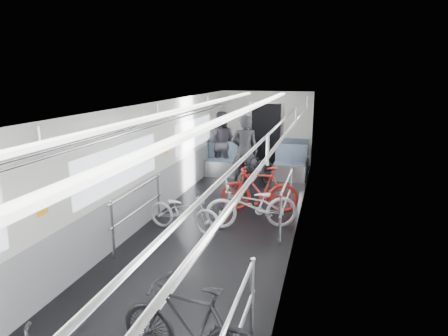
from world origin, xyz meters
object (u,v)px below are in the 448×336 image
object	(u,v)px
bike_left_far	(184,211)
bike_right_far	(260,189)
person_standing	(245,152)
person_seated	(221,143)
bike_right_mid	(252,205)
bike_right_near	(190,327)
bike_aisle	(257,171)

from	to	relation	value
bike_left_far	bike_right_far	world-z (taller)	bike_right_far
bike_right_far	person_standing	bearing A→B (deg)	-163.70
bike_right_far	person_standing	xyz separation A→B (m)	(-0.72, 1.82, 0.46)
bike_right_far	person_standing	world-z (taller)	person_standing
person_seated	bike_right_mid	bearing A→B (deg)	109.41
bike_right_near	person_seated	world-z (taller)	person_seated
bike_right_mid	person_seated	world-z (taller)	person_seated
bike_aisle	person_seated	world-z (taller)	person_seated
person_standing	bike_left_far	bearing A→B (deg)	70.29
bike_left_far	bike_aisle	xyz separation A→B (m)	(0.83, 3.18, 0.08)
bike_right_mid	person_standing	bearing A→B (deg)	174.75
person_standing	person_seated	size ratio (longest dim) A/B	1.03
bike_right_mid	bike_aisle	bearing A→B (deg)	168.26
bike_aisle	person_seated	size ratio (longest dim) A/B	0.98
bike_right_mid	person_seated	bearing A→B (deg)	-176.99
bike_right_far	bike_aisle	distance (m)	1.76
bike_right_far	bike_right_near	bearing A→B (deg)	-3.72
bike_right_mid	person_seated	size ratio (longest dim) A/B	0.97
bike_right_near	bike_aisle	distance (m)	6.67
bike_right_mid	bike_right_far	size ratio (longest dim) A/B	1.07
bike_right_near	person_standing	bearing A→B (deg)	-164.50
bike_right_near	person_standing	distance (m)	6.82
bike_right_far	bike_aisle	size ratio (longest dim) A/B	0.92
person_standing	bike_aisle	bearing A→B (deg)	152.61
bike_right_far	bike_aisle	world-z (taller)	bike_right_far
bike_left_far	person_standing	distance (m)	3.37
bike_aisle	bike_right_far	bearing A→B (deg)	-58.49
bike_right_far	person_standing	distance (m)	2.01
bike_right_mid	bike_aisle	distance (m)	2.73
bike_right_near	bike_right_mid	world-z (taller)	bike_right_near
bike_left_far	person_seated	world-z (taller)	person_seated
bike_left_far	bike_aisle	bearing A→B (deg)	-4.88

